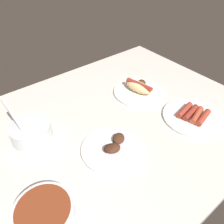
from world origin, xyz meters
TOP-DOWN VIEW (x-y plane):
  - ground_plane at (0.00, 0.00)cm, footprint 120.00×90.00cm
  - plate_grilled_meat at (7.13, 11.18)cm, footprint 21.06×21.06cm
  - bowl_coleslaw at (26.12, -11.46)cm, footprint 14.56×14.56cm
  - plate_hotdog_assembled at (-23.69, -7.95)cm, footprint 22.69×22.69cm
  - plate_sausages at (-28.57, 18.26)cm, footprint 23.85×23.85cm
  - bowl_chili at (35.49, 18.31)cm, footprint 15.97×15.97cm

SIDE VIEW (x-z plane):
  - ground_plane at x=0.00cm, z-range -3.00..0.00cm
  - plate_grilled_meat at x=7.13cm, z-range -0.90..2.72cm
  - plate_sausages at x=-28.57cm, z-range -0.71..2.61cm
  - plate_hotdog_assembled at x=-23.69cm, z-range -0.95..4.66cm
  - bowl_chili at x=35.49cm, z-range 0.23..4.67cm
  - bowl_coleslaw at x=26.12cm, z-range -4.50..11.24cm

